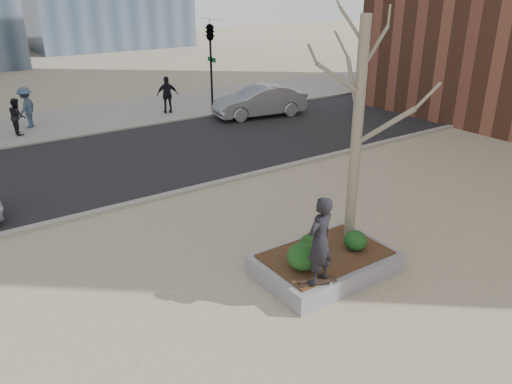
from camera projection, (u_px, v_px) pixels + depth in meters
ground at (289, 286)px, 10.75m from camera, size 120.00×120.00×0.00m
street at (122, 161)px, 18.35m from camera, size 60.00×8.00×0.02m
far_sidewalk at (69, 121)px, 23.66m from camera, size 60.00×6.00×0.02m
planter at (325, 264)px, 11.19m from camera, size 3.00×2.00×0.45m
planter_mulch at (325, 254)px, 11.09m from camera, size 2.70×1.70×0.04m
sycamore_tree at (360, 98)px, 10.56m from camera, size 2.80×2.80×6.60m
shrub_left at (303, 256)px, 10.39m from camera, size 0.68×0.68×0.58m
shrub_middle at (311, 244)px, 11.05m from camera, size 0.51×0.51×0.43m
shrub_right at (355, 240)px, 11.18m from camera, size 0.52×0.52×0.44m
skateboard at (317, 282)px, 10.01m from camera, size 0.80×0.45×0.08m
skateboarder at (320, 241)px, 9.65m from camera, size 0.75×0.58×1.83m
car_silver at (260, 101)px, 24.16m from camera, size 4.70×2.35×1.48m
car_third at (392, 83)px, 28.80m from camera, size 4.62×1.96×1.33m
pedestrian_a at (17, 116)px, 21.20m from camera, size 0.62×0.78×1.56m
pedestrian_b at (26, 108)px, 22.15m from camera, size 1.25×1.34×1.82m
pedestrian_c at (167, 95)px, 24.68m from camera, size 1.14×0.73×1.81m
traffic_light_far at (211, 67)px, 24.37m from camera, size 0.60×2.48×4.50m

